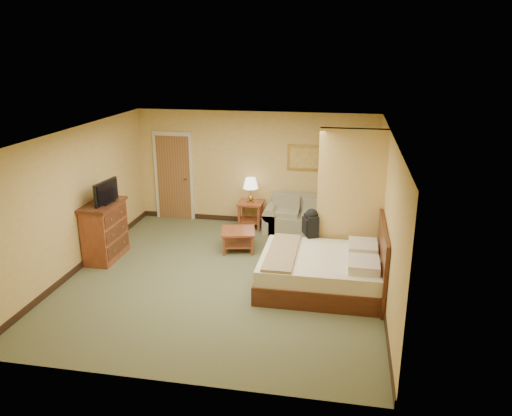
% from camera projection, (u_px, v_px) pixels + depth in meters
% --- Properties ---
extents(floor, '(6.00, 6.00, 0.00)m').
position_uv_depth(floor, '(225.00, 277.00, 8.99)').
color(floor, '#595D3C').
rests_on(floor, ground).
extents(ceiling, '(6.00, 6.00, 0.00)m').
position_uv_depth(ceiling, '(222.00, 133.00, 8.19)').
color(ceiling, white).
rests_on(ceiling, back_wall).
extents(back_wall, '(5.50, 0.02, 2.60)m').
position_uv_depth(back_wall, '(255.00, 169.00, 11.40)').
color(back_wall, tan).
rests_on(back_wall, floor).
extents(left_wall, '(0.02, 6.00, 2.60)m').
position_uv_depth(left_wall, '(77.00, 200.00, 9.06)').
color(left_wall, tan).
rests_on(left_wall, floor).
extents(right_wall, '(0.02, 6.00, 2.60)m').
position_uv_depth(right_wall, '(388.00, 218.00, 8.12)').
color(right_wall, tan).
rests_on(right_wall, floor).
extents(partition, '(1.20, 0.15, 2.60)m').
position_uv_depth(partition, '(350.00, 200.00, 9.09)').
color(partition, tan).
rests_on(partition, floor).
extents(door, '(0.94, 0.16, 2.10)m').
position_uv_depth(door, '(174.00, 176.00, 11.78)').
color(door, beige).
rests_on(door, floor).
extents(baseboard, '(5.50, 0.02, 0.12)m').
position_uv_depth(baseboard, '(255.00, 220.00, 11.77)').
color(baseboard, black).
rests_on(baseboard, floor).
extents(loveseat, '(1.62, 0.75, 0.82)m').
position_uv_depth(loveseat, '(301.00, 220.00, 11.12)').
color(loveseat, gray).
rests_on(loveseat, floor).
extents(side_table, '(0.55, 0.55, 0.61)m').
position_uv_depth(side_table, '(251.00, 211.00, 11.35)').
color(side_table, maroon).
rests_on(side_table, floor).
extents(table_lamp, '(0.34, 0.34, 0.56)m').
position_uv_depth(table_lamp, '(251.00, 184.00, 11.16)').
color(table_lamp, '#A6883D').
rests_on(table_lamp, side_table).
extents(coffee_table, '(0.78, 0.78, 0.43)m').
position_uv_depth(coffee_table, '(238.00, 236.00, 10.11)').
color(coffee_table, maroon).
rests_on(coffee_table, floor).
extents(wall_picture, '(0.75, 0.04, 0.58)m').
position_uv_depth(wall_picture, '(304.00, 158.00, 11.09)').
color(wall_picture, '#B78E3F').
rests_on(wall_picture, back_wall).
extents(dresser, '(0.56, 1.06, 1.13)m').
position_uv_depth(dresser, '(105.00, 231.00, 9.62)').
color(dresser, maroon).
rests_on(dresser, floor).
extents(tv, '(0.21, 0.72, 0.44)m').
position_uv_depth(tv, '(106.00, 193.00, 9.36)').
color(tv, black).
rests_on(tv, dresser).
extents(bed, '(2.17, 1.84, 1.19)m').
position_uv_depth(bed, '(327.00, 271.00, 8.49)').
color(bed, '#431D0F').
rests_on(bed, floor).
extents(backpack, '(0.31, 0.36, 0.53)m').
position_uv_depth(backpack, '(311.00, 222.00, 9.25)').
color(backpack, black).
rests_on(backpack, bed).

